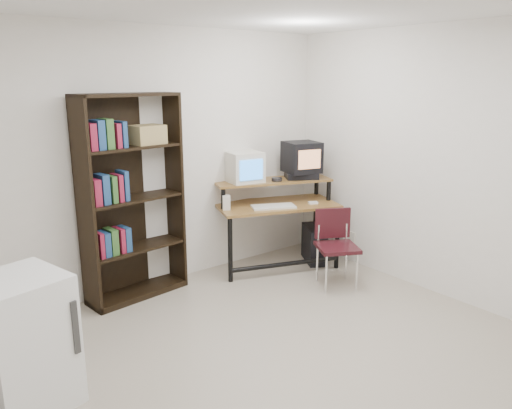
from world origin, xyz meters
TOP-DOWN VIEW (x-y plane):
  - floor at (0.00, 0.00)m, footprint 4.00×4.00m
  - back_wall at (0.00, 2.00)m, footprint 4.00×0.01m
  - right_wall at (2.00, 0.00)m, footprint 0.01×4.00m
  - computer_desk at (1.21, 1.62)m, footprint 1.47×1.07m
  - crt_monitor at (0.93, 1.85)m, footprint 0.42×0.42m
  - vcr at (1.56, 1.59)m, footprint 0.44×0.41m
  - crt_tv at (1.58, 1.61)m, footprint 0.45×0.44m
  - cd_spindle at (1.24, 1.64)m, footprint 0.16×0.16m
  - keyboard at (1.07, 1.49)m, footprint 0.51×0.39m
  - mousepad at (1.52, 1.37)m, footprint 0.27×0.25m
  - mouse at (1.52, 1.34)m, footprint 0.12×0.09m
  - desk_speaker at (0.61, 1.73)m, footprint 0.11×0.11m
  - pc_tower at (1.65, 1.43)m, footprint 0.39×0.49m
  - school_chair at (1.34, 0.82)m, footprint 0.54×0.54m
  - bookshelf at (-0.41, 1.86)m, footprint 1.02×0.45m
  - mini_fridge at (-1.72, 0.66)m, footprint 0.64×0.64m
  - wall_outlet at (1.99, 1.15)m, footprint 0.02×0.08m

SIDE VIEW (x-z plane):
  - floor at x=0.00m, z-range -0.01..0.00m
  - pc_tower at x=1.65m, z-range 0.00..0.42m
  - wall_outlet at x=1.99m, z-range 0.24..0.36m
  - mini_fridge at x=-1.72m, z-range 0.00..0.90m
  - school_chair at x=1.34m, z-range 0.09..0.88m
  - computer_desk at x=1.21m, z-range 0.21..1.19m
  - mousepad at x=1.52m, z-range 0.72..0.73m
  - keyboard at x=1.07m, z-range 0.72..0.75m
  - mouse at x=1.52m, z-range 0.73..0.76m
  - desk_speaker at x=0.61m, z-range 0.72..0.89m
  - cd_spindle at x=1.24m, z-range 0.97..1.02m
  - bookshelf at x=-0.41m, z-range 0.02..1.99m
  - vcr at x=1.56m, z-range 0.97..1.05m
  - crt_monitor at x=0.93m, z-range 0.97..1.31m
  - crt_tv at x=1.58m, z-range 1.05..1.40m
  - back_wall at x=0.00m, z-range 0.00..2.60m
  - right_wall at x=2.00m, z-range 0.00..2.60m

